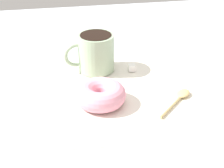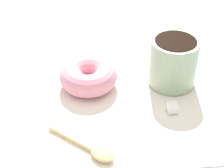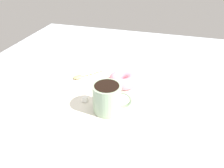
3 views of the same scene
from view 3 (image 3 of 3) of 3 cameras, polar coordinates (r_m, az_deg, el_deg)
ground_plane at (r=74.18cm, az=2.42°, el=-2.09°), size 120.00×120.00×2.00cm
napkin at (r=73.33cm, az=-0.00°, el=-1.42°), size 36.19×36.19×0.30cm
coffee_cup at (r=61.80cm, az=-1.14°, el=-3.59°), size 8.11×11.35×8.42cm
donut at (r=74.54cm, az=3.01°, el=1.08°), size 9.99×9.99×3.97cm
spoon at (r=80.59cm, az=-7.91°, el=2.08°), size 9.52×9.17×0.90cm
sugar_cube at (r=67.75cm, az=-7.05°, el=-3.97°), size 1.51×1.51×1.51cm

